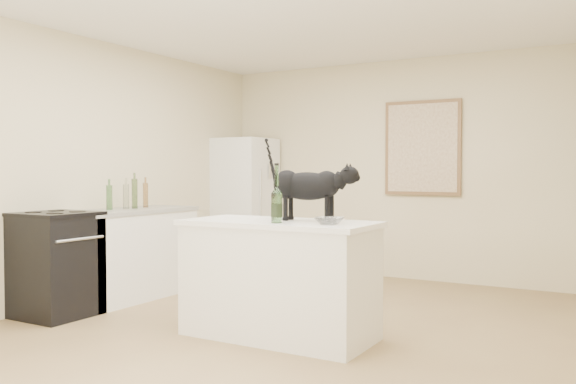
{
  "coord_description": "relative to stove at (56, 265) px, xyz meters",
  "views": [
    {
      "loc": [
        2.48,
        -4.19,
        1.28
      ],
      "look_at": [
        0.15,
        -0.15,
        1.12
      ],
      "focal_mm": 37.92,
      "sensor_mm": 36.0,
      "label": 1
    }
  ],
  "objects": [
    {
      "name": "floor",
      "position": [
        1.95,
        0.6,
        -0.45
      ],
      "size": [
        5.5,
        5.5,
        0.0
      ],
      "primitive_type": "plane",
      "color": "#93794E",
      "rests_on": "ground"
    },
    {
      "name": "ceiling",
      "position": [
        1.95,
        0.6,
        2.15
      ],
      "size": [
        5.5,
        5.5,
        0.0
      ],
      "primitive_type": "plane",
      "rotation": [
        3.14,
        0.0,
        0.0
      ],
      "color": "white",
      "rests_on": "ground"
    },
    {
      "name": "wall_back",
      "position": [
        1.95,
        3.35,
        0.85
      ],
      "size": [
        4.5,
        0.0,
        4.5
      ],
      "primitive_type": "plane",
      "rotation": [
        1.57,
        0.0,
        0.0
      ],
      "color": "beige",
      "rests_on": "ground"
    },
    {
      "name": "wall_left",
      "position": [
        -0.3,
        0.6,
        0.85
      ],
      "size": [
        0.0,
        5.5,
        5.5
      ],
      "primitive_type": "plane",
      "rotation": [
        1.57,
        0.0,
        1.57
      ],
      "color": "beige",
      "rests_on": "ground"
    },
    {
      "name": "island_base",
      "position": [
        2.05,
        0.4,
        -0.02
      ],
      "size": [
        1.44,
        0.67,
        0.86
      ],
      "primitive_type": "cube",
      "color": "white",
      "rests_on": "floor"
    },
    {
      "name": "island_top",
      "position": [
        2.05,
        0.4,
        0.43
      ],
      "size": [
        1.5,
        0.7,
        0.04
      ],
      "primitive_type": "cube",
      "color": "white",
      "rests_on": "island_base"
    },
    {
      "name": "left_cabinets",
      "position": [
        0.0,
        0.9,
        -0.02
      ],
      "size": [
        0.6,
        1.4,
        0.86
      ],
      "primitive_type": "cube",
      "color": "white",
      "rests_on": "floor"
    },
    {
      "name": "left_countertop",
      "position": [
        0.0,
        0.9,
        0.43
      ],
      "size": [
        0.62,
        1.44,
        0.04
      ],
      "primitive_type": "cube",
      "color": "gray",
      "rests_on": "left_cabinets"
    },
    {
      "name": "stove",
      "position": [
        0.0,
        0.0,
        0.0
      ],
      "size": [
        0.6,
        0.6,
        0.9
      ],
      "primitive_type": "cube",
      "color": "black",
      "rests_on": "floor"
    },
    {
      "name": "fridge",
      "position": [
        0.0,
        2.95,
        0.4
      ],
      "size": [
        0.68,
        0.68,
        1.7
      ],
      "primitive_type": "cube",
      "color": "white",
      "rests_on": "floor"
    },
    {
      "name": "artwork_frame",
      "position": [
        2.25,
        3.32,
        1.1
      ],
      "size": [
        0.9,
        0.03,
        1.1
      ],
      "primitive_type": "cube",
      "color": "brown",
      "rests_on": "wall_back"
    },
    {
      "name": "artwork_canvas",
      "position": [
        2.25,
        3.3,
        1.1
      ],
      "size": [
        0.82,
        0.0,
        1.02
      ],
      "primitive_type": "cube",
      "color": "beige",
      "rests_on": "wall_back"
    },
    {
      "name": "black_cat",
      "position": [
        2.24,
        0.5,
        0.69
      ],
      "size": [
        0.7,
        0.27,
        0.47
      ],
      "primitive_type": null,
      "rotation": [
        0.0,
        0.0,
        0.1
      ],
      "color": "black",
      "rests_on": "island_top"
    },
    {
      "name": "wine_bottle",
      "position": [
        2.13,
        0.22,
        0.64
      ],
      "size": [
        0.1,
        0.1,
        0.39
      ],
      "primitive_type": "cylinder",
      "rotation": [
        0.0,
        0.0,
        -0.26
      ],
      "color": "#285923",
      "rests_on": "island_top"
    },
    {
      "name": "glass_bowl",
      "position": [
        2.52,
        0.31,
        0.48
      ],
      "size": [
        0.26,
        0.26,
        0.05
      ],
      "primitive_type": "imported",
      "rotation": [
        0.0,
        0.0,
        0.23
      ],
      "color": "silver",
      "rests_on": "island_top"
    },
    {
      "name": "fridge_paper",
      "position": [
        0.34,
        3.05,
        0.83
      ],
      "size": [
        0.04,
        0.15,
        0.19
      ],
      "primitive_type": "cube",
      "rotation": [
        0.0,
        0.0,
        0.22
      ],
      "color": "beige",
      "rests_on": "fridge"
    },
    {
      "name": "counter_bottle_cluster",
      "position": [
        -0.02,
        0.91,
        0.58
      ],
      "size": [
        0.12,
        0.54,
        0.3
      ],
      "color": "#224416",
      "rests_on": "left_countertop"
    }
  ]
}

